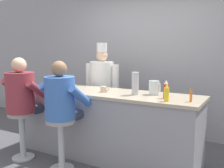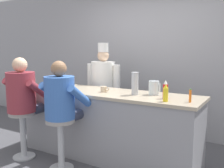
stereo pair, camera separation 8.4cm
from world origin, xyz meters
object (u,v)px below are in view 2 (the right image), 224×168
(water_pitcher_clear, at_px, (154,88))
(diner_seated_maroon, at_px, (23,96))
(mustard_bottle_yellow, at_px, (166,93))
(coffee_mug_tan, at_px, (104,89))
(cook_in_whites_near, at_px, (103,86))
(cereal_bowl, at_px, (65,85))
(ketchup_bottle_red, at_px, (165,90))
(breakfast_plate, at_px, (61,89))
(hot_sauce_bottle_orange, at_px, (190,96))
(cup_stack_steel, at_px, (135,84))
(diner_seated_blue, at_px, (61,102))

(water_pitcher_clear, distance_m, diner_seated_maroon, 1.81)
(mustard_bottle_yellow, bearing_deg, diner_seated_maroon, -169.25)
(coffee_mug_tan, distance_m, cook_in_whites_near, 0.86)
(cereal_bowl, height_order, cook_in_whites_near, cook_in_whites_near)
(ketchup_bottle_red, distance_m, breakfast_plate, 1.53)
(ketchup_bottle_red, height_order, mustard_bottle_yellow, ketchup_bottle_red)
(hot_sauce_bottle_orange, height_order, diner_seated_maroon, diner_seated_maroon)
(ketchup_bottle_red, xyz_separation_m, mustard_bottle_yellow, (0.06, -0.17, -0.01))
(water_pitcher_clear, height_order, cook_in_whites_near, cook_in_whites_near)
(diner_seated_maroon, bearing_deg, cereal_bowl, 72.49)
(hot_sauce_bottle_orange, distance_m, breakfast_plate, 1.84)
(cup_stack_steel, height_order, diner_seated_maroon, diner_seated_maroon)
(ketchup_bottle_red, distance_m, mustard_bottle_yellow, 0.18)
(ketchup_bottle_red, height_order, diner_seated_maroon, diner_seated_maroon)
(cup_stack_steel, xyz_separation_m, diner_seated_maroon, (-1.46, -0.57, -0.21))
(diner_seated_maroon, distance_m, cook_in_whites_near, 1.37)
(diner_seated_blue, bearing_deg, cereal_bowl, 127.75)
(mustard_bottle_yellow, relative_size, diner_seated_maroon, 0.14)
(mustard_bottle_yellow, distance_m, diner_seated_blue, 1.30)
(mustard_bottle_yellow, relative_size, water_pitcher_clear, 1.12)
(cup_stack_steel, bearing_deg, diner_seated_maroon, -158.61)
(cook_in_whites_near, bearing_deg, diner_seated_blue, -81.74)
(water_pitcher_clear, bearing_deg, cook_in_whites_near, 153.80)
(mustard_bottle_yellow, xyz_separation_m, diner_seated_blue, (-1.23, -0.37, -0.17))
(coffee_mug_tan, bearing_deg, hot_sauce_bottle_orange, -3.96)
(mustard_bottle_yellow, bearing_deg, breakfast_plate, 179.57)
(hot_sauce_bottle_orange, xyz_separation_m, cup_stack_steel, (-0.74, 0.10, 0.08))
(diner_seated_blue, xyz_separation_m, cook_in_whites_near, (-0.18, 1.27, 0.02))
(mustard_bottle_yellow, bearing_deg, coffee_mug_tan, 169.03)
(cereal_bowl, bearing_deg, diner_seated_maroon, -107.51)
(hot_sauce_bottle_orange, distance_m, cereal_bowl, 2.00)
(mustard_bottle_yellow, bearing_deg, diner_seated_blue, -163.31)
(breakfast_plate, bearing_deg, diner_seated_maroon, -133.48)
(cereal_bowl, relative_size, coffee_mug_tan, 1.02)
(hot_sauce_bottle_orange, height_order, water_pitcher_clear, water_pitcher_clear)
(water_pitcher_clear, distance_m, breakfast_plate, 1.35)
(hot_sauce_bottle_orange, distance_m, cook_in_whites_near, 1.86)
(ketchup_bottle_red, distance_m, diner_seated_blue, 1.30)
(breakfast_plate, distance_m, diner_seated_maroon, 0.53)
(cereal_bowl, bearing_deg, cook_in_whites_near, 62.82)
(cereal_bowl, distance_m, cook_in_whites_near, 0.70)
(hot_sauce_bottle_orange, bearing_deg, diner_seated_maroon, -167.92)
(ketchup_bottle_red, height_order, cook_in_whites_near, cook_in_whites_near)
(ketchup_bottle_red, distance_m, cereal_bowl, 1.68)
(diner_seated_blue, bearing_deg, diner_seated_maroon, 179.88)
(mustard_bottle_yellow, height_order, hot_sauce_bottle_orange, mustard_bottle_yellow)
(water_pitcher_clear, xyz_separation_m, cereal_bowl, (-1.46, -0.06, -0.06))
(coffee_mug_tan, bearing_deg, cook_in_whites_near, 123.29)
(cup_stack_steel, relative_size, cook_in_whites_near, 0.18)
(water_pitcher_clear, distance_m, cereal_bowl, 1.46)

